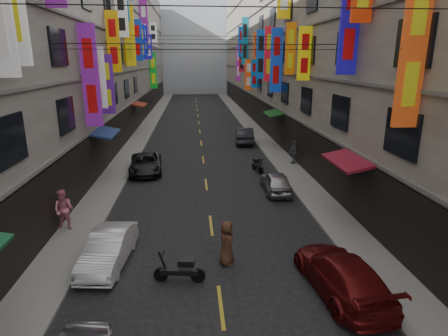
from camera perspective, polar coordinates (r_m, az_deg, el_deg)
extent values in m
cube|color=slate|center=(41.02, -12.16, 5.43)|extent=(2.00, 90.00, 0.12)
cube|color=slate|center=(41.24, 4.69, 5.79)|extent=(2.00, 90.00, 0.12)
cube|color=gray|center=(41.62, -21.60, 17.93)|extent=(10.00, 90.00, 19.00)
cube|color=black|center=(40.92, -13.61, 7.36)|extent=(0.12, 85.50, 3.00)
cube|color=#66635E|center=(40.71, -13.75, 9.72)|extent=(0.16, 90.00, 0.14)
cube|color=#66635E|center=(40.50, -14.06, 14.22)|extent=(0.16, 90.00, 0.14)
cube|color=#66635E|center=(40.55, -14.38, 18.74)|extent=(0.16, 90.00, 0.14)
cube|color=#66635E|center=(40.85, -14.72, 23.21)|extent=(0.16, 90.00, 0.14)
cube|color=#A69C8B|center=(42.05, 13.54, 18.54)|extent=(10.00, 90.00, 19.00)
cube|color=black|center=(41.18, 6.06, 7.77)|extent=(0.12, 85.50, 3.00)
cube|color=#66635E|center=(40.96, 6.11, 10.12)|extent=(0.16, 90.00, 0.14)
cube|color=#66635E|center=(40.76, 6.25, 14.60)|extent=(0.16, 90.00, 0.14)
cube|color=#66635E|center=(40.81, 6.39, 19.10)|extent=(0.16, 90.00, 0.14)
cube|color=#66635E|center=(41.10, 6.54, 23.55)|extent=(0.16, 90.00, 0.14)
cube|color=#A9B1BD|center=(90.09, -4.58, 18.35)|extent=(18.00, 8.00, 22.00)
cube|color=#DC4A14|center=(14.17, 26.93, 15.88)|extent=(0.85, 0.18, 5.13)
cylinder|color=black|center=(14.19, 27.11, 15.85)|extent=(0.95, 0.08, 0.08)
cube|color=#1A0FB5|center=(19.04, 18.66, 20.66)|extent=(0.89, 0.18, 4.86)
cylinder|color=black|center=(19.06, 18.81, 20.64)|extent=(0.99, 0.08, 0.08)
cube|color=#7A1B95|center=(22.92, -19.69, 13.00)|extent=(0.95, 0.18, 5.65)
cylinder|color=black|center=(22.94, -19.81, 12.99)|extent=(1.05, 0.08, 0.08)
cube|color=silver|center=(24.77, -18.63, 12.86)|extent=(0.89, 0.18, 3.68)
cylinder|color=black|center=(24.78, -18.74, 12.85)|extent=(0.99, 0.08, 0.08)
cube|color=yellow|center=(25.52, 12.16, 16.66)|extent=(0.83, 0.18, 3.33)
cylinder|color=black|center=(25.53, 12.27, 16.65)|extent=(0.93, 0.08, 0.08)
cube|color=#49167E|center=(26.90, -17.42, 12.05)|extent=(0.93, 0.18, 3.90)
cylinder|color=black|center=(26.91, -17.53, 12.04)|extent=(1.03, 0.08, 0.08)
cube|color=#D1690B|center=(29.19, 10.09, 17.43)|extent=(0.73, 0.18, 3.67)
cylinder|color=black|center=(29.20, 10.19, 17.42)|extent=(0.83, 0.08, 0.08)
cube|color=#D1960B|center=(30.15, -16.51, 17.95)|extent=(0.94, 0.18, 4.34)
cylinder|color=black|center=(30.16, -16.61, 17.94)|extent=(1.04, 0.08, 0.08)
cube|color=blue|center=(33.16, 7.96, 15.90)|extent=(0.97, 0.18, 5.25)
cylinder|color=black|center=(33.17, 8.04, 15.90)|extent=(1.07, 0.08, 0.08)
cube|color=white|center=(34.50, -15.35, 21.67)|extent=(0.98, 0.18, 3.60)
cylinder|color=black|center=(34.51, -15.44, 21.66)|extent=(1.08, 0.08, 0.08)
cube|color=red|center=(36.70, 6.84, 16.82)|extent=(0.82, 0.18, 4.91)
cylinder|color=black|center=(36.71, 6.92, 16.82)|extent=(0.92, 0.08, 0.08)
cube|color=yellow|center=(38.03, -14.19, 18.94)|extent=(0.94, 0.18, 5.44)
cylinder|color=black|center=(38.03, -14.27, 18.93)|extent=(1.04, 0.08, 0.08)
cube|color=#0F4EB6|center=(40.54, 5.61, 16.82)|extent=(0.95, 0.18, 4.86)
cylinder|color=black|center=(40.55, 5.68, 16.82)|extent=(1.05, 0.08, 0.08)
cube|color=#0E32AE|center=(42.57, -13.09, 18.43)|extent=(1.06, 0.18, 4.12)
cylinder|color=black|center=(42.57, -13.16, 18.43)|extent=(1.16, 0.08, 0.08)
cube|color=#D74E14|center=(43.08, 5.09, 18.08)|extent=(0.84, 0.18, 2.81)
cylinder|color=black|center=(43.09, 5.16, 18.08)|extent=(0.94, 0.08, 0.08)
cube|color=#0D5AA7|center=(44.78, 4.64, 14.12)|extent=(0.78, 0.18, 3.19)
cylinder|color=black|center=(44.79, 4.71, 14.12)|extent=(0.88, 0.08, 0.08)
cube|color=#111FC6|center=(46.26, -12.50, 18.24)|extent=(0.96, 0.18, 3.79)
cylinder|color=black|center=(46.26, -12.57, 18.24)|extent=(1.06, 0.08, 0.08)
cube|color=#0E14AE|center=(48.76, -12.13, 18.55)|extent=(0.98, 0.18, 3.31)
cylinder|color=black|center=(48.76, -12.19, 18.54)|extent=(1.08, 0.08, 0.08)
cube|color=#E2460C|center=(48.63, 3.78, 14.02)|extent=(0.93, 0.18, 3.72)
cylinder|color=black|center=(48.64, 3.84, 14.02)|extent=(1.03, 0.08, 0.08)
cube|color=#7A1781|center=(50.11, -12.12, 21.11)|extent=(0.98, 0.18, 4.80)
cylinder|color=black|center=(50.11, -12.18, 21.10)|extent=(1.08, 0.08, 0.08)
cube|color=#0B6688|center=(52.83, 3.21, 18.75)|extent=(0.84, 0.18, 6.05)
cylinder|color=black|center=(52.84, 3.27, 18.75)|extent=(0.94, 0.08, 0.08)
cube|color=#1F11C9|center=(54.78, -11.37, 17.66)|extent=(0.85, 0.18, 3.27)
cylinder|color=black|center=(54.79, -11.42, 17.66)|extent=(0.95, 0.08, 0.08)
cube|color=blue|center=(54.87, 2.76, 18.63)|extent=(1.08, 0.18, 4.02)
cylinder|color=black|center=(54.88, 2.82, 18.63)|extent=(1.18, 0.08, 0.08)
cube|color=red|center=(56.16, 2.69, 15.97)|extent=(0.80, 0.18, 2.97)
cylinder|color=black|center=(56.17, 2.75, 15.97)|extent=(0.90, 0.08, 0.08)
cube|color=#0E9A1F|center=(58.20, -10.74, 14.40)|extent=(1.00, 0.18, 5.24)
cylinder|color=black|center=(58.21, -10.79, 14.40)|extent=(1.10, 0.08, 0.08)
cube|color=white|center=(60.75, -10.75, 19.64)|extent=(1.07, 0.18, 2.79)
cylinder|color=black|center=(60.76, -10.80, 19.64)|extent=(1.17, 0.08, 0.08)
cube|color=#9B1C99|center=(60.60, 2.18, 15.64)|extent=(0.69, 0.18, 5.31)
cylinder|color=black|center=(60.60, 2.22, 15.64)|extent=(0.79, 0.08, 0.08)
cube|color=maroon|center=(18.05, 18.33, 1.13)|extent=(1.39, 3.20, 0.41)
cube|color=navy|center=(25.04, -17.63, 5.21)|extent=(1.39, 3.20, 0.41)
cube|color=#134A16|center=(33.08, 7.60, 8.31)|extent=(1.39, 3.20, 0.41)
cube|color=maroon|center=(40.64, -12.83, 9.49)|extent=(1.39, 3.20, 0.41)
cylinder|color=black|center=(20.05, -2.83, 18.35)|extent=(14.00, 0.04, 0.04)
cylinder|color=black|center=(34.08, -3.78, 19.43)|extent=(14.00, 0.04, 0.04)
cylinder|color=black|center=(48.04, -4.12, 17.49)|extent=(14.00, 0.04, 0.04)
cube|color=gold|center=(12.48, -0.48, -20.29)|extent=(0.12, 2.20, 0.01)
cube|color=gold|center=(17.66, -1.98, -8.69)|extent=(0.12, 2.20, 0.01)
cube|color=gold|center=(23.24, -2.73, -2.49)|extent=(0.12, 2.20, 0.01)
cube|color=gold|center=(28.99, -3.19, 1.29)|extent=(0.12, 2.20, 0.01)
cube|color=gold|center=(34.82, -3.49, 3.80)|extent=(0.12, 2.20, 0.01)
cube|color=gold|center=(40.70, -3.71, 5.60)|extent=(0.12, 2.20, 0.01)
cube|color=gold|center=(46.61, -3.87, 6.94)|extent=(0.12, 2.20, 0.01)
cube|color=gold|center=(52.55, -4.00, 7.97)|extent=(0.12, 2.20, 0.01)
cube|color=gold|center=(58.49, -4.10, 8.80)|extent=(0.12, 2.20, 0.01)
cube|color=gold|center=(64.45, -4.19, 9.47)|extent=(0.12, 2.20, 0.01)
cube|color=gold|center=(70.41, -4.26, 10.03)|extent=(0.12, 2.20, 0.01)
cube|color=gold|center=(76.38, -4.32, 10.51)|extent=(0.12, 2.20, 0.01)
cylinder|color=black|center=(13.68, -9.59, -15.70)|extent=(0.51, 0.19, 0.50)
cylinder|color=black|center=(13.47, -3.97, -16.04)|extent=(0.51, 0.19, 0.50)
cube|color=black|center=(13.48, -6.82, -15.35)|extent=(1.33, 0.48, 0.18)
cube|color=black|center=(13.26, -5.78, -14.12)|extent=(0.59, 0.39, 0.22)
cylinder|color=black|center=(13.43, -9.25, -14.10)|extent=(0.36, 0.13, 0.88)
cylinder|color=black|center=(13.26, -9.32, -12.79)|extent=(0.13, 0.50, 0.06)
cylinder|color=black|center=(25.22, 5.71, -0.46)|extent=(0.22, 0.51, 0.50)
cylinder|color=black|center=(26.37, 4.62, 0.30)|extent=(0.22, 0.51, 0.50)
cube|color=black|center=(25.75, 5.16, 0.25)|extent=(0.57, 1.33, 0.18)
cube|color=black|center=(25.88, 4.97, 1.14)|extent=(0.43, 0.61, 0.22)
cylinder|color=black|center=(25.18, 5.65, 0.58)|extent=(0.15, 0.36, 0.88)
cylinder|color=black|center=(25.09, 5.67, 1.35)|extent=(0.50, 0.17, 0.06)
imported|color=white|center=(14.93, -17.21, -11.68)|extent=(1.72, 3.95, 1.26)
imported|color=black|center=(26.01, -11.84, 0.65)|extent=(2.47, 4.70, 1.26)
imported|color=maroon|center=(13.29, 17.48, -15.18)|extent=(2.38, 4.80, 1.34)
imported|color=#A7A7AB|center=(21.94, 7.92, -2.11)|extent=(1.51, 3.60, 1.22)
imported|color=#27292F|center=(34.72, 3.14, 5.00)|extent=(1.96, 4.56, 1.46)
imported|color=pink|center=(18.07, -23.21, -5.89)|extent=(0.96, 0.71, 1.85)
imported|color=slate|center=(27.72, 10.69, 2.40)|extent=(1.15, 1.00, 1.71)
imported|color=#4A2B1D|center=(14.21, 0.40, -11.34)|extent=(0.68, 0.91, 1.72)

